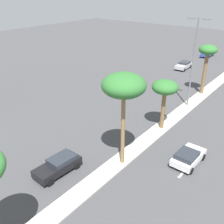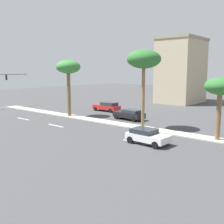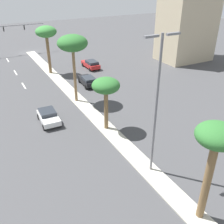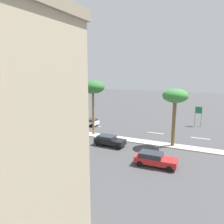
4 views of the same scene
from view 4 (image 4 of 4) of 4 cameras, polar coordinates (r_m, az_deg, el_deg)
The scene contains 13 objects.
ground_plane at distance 40.45m, azimuth -15.60°, elevation -4.38°, with size 160.00×160.00×0.00m, color #424244.
median_curb at distance 47.81m, azimuth -25.38°, elevation -2.64°, with size 1.80×95.19×0.12m, color #B7B2A3.
lane_stripe_near at distance 36.63m, azimuth 22.08°, elevation -6.39°, with size 0.20×2.80×0.01m, color silver.
lane_stripe_far at distance 37.47m, azimuth 11.33°, elevation -5.40°, with size 0.20×2.80×0.01m, color silver.
lane_stripe_trailing at distance 41.56m, azimuth -4.59°, elevation -3.59°, with size 0.20×2.80×0.01m, color silver.
directional_road_sign at distance 43.76m, azimuth 21.68°, elevation -0.12°, with size 0.10×1.23×3.69m.
palm_tree_trailing at distance 30.30m, azimuth 16.19°, elevation 3.63°, with size 3.40×3.40×7.85m.
palm_tree_far at distance 34.57m, azimuth -5.03°, elevation 6.31°, with size 3.73×3.73×8.68m.
palm_tree_left at distance 39.32m, azimuth -15.66°, elevation 2.56°, with size 2.90×2.90×5.80m.
street_lamp_mid at distance 44.46m, azimuth -23.84°, elevation 5.28°, with size 2.90×0.24×11.50m.
sedan_white_mid at distance 41.67m, azimuth -6.05°, elevation -2.56°, with size 2.14×3.89×1.34m.
sedan_black_center at distance 30.64m, azimuth -0.73°, elevation -7.41°, with size 2.12×4.38×1.41m.
sedan_red_left at distance 24.96m, azimuth 11.09°, elevation -11.94°, with size 2.01×4.56×1.48m.
Camera 4 is at (-29.67, 11.57, 10.40)m, focal length 34.96 mm.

